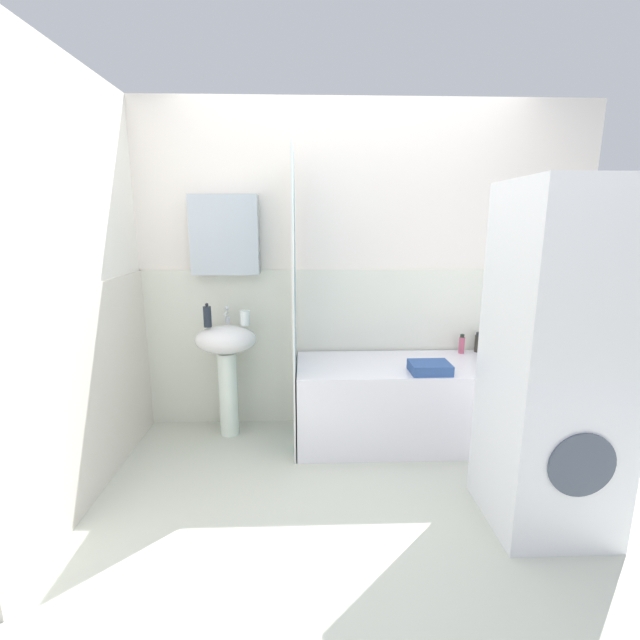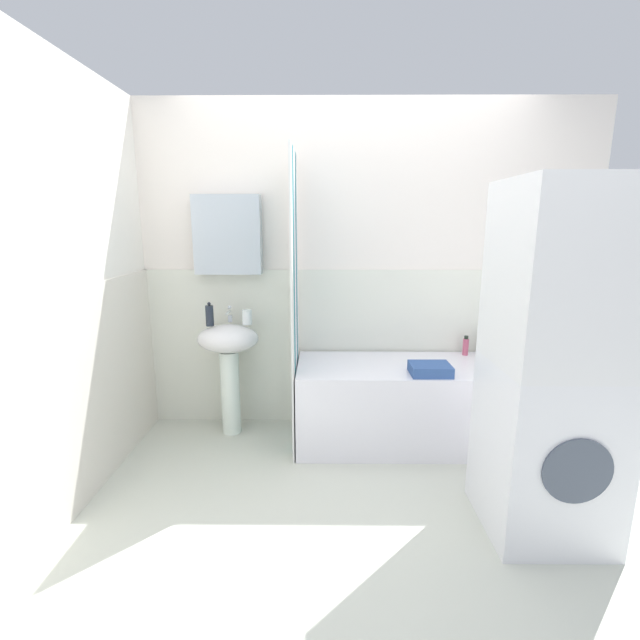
{
  "view_description": "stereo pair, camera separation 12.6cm",
  "coord_description": "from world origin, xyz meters",
  "views": [
    {
      "loc": [
        -0.34,
        -2.06,
        1.54
      ],
      "look_at": [
        -0.24,
        0.82,
        0.91
      ],
      "focal_mm": 24.98,
      "sensor_mm": 36.0,
      "label": 1
    },
    {
      "loc": [
        -0.21,
        -2.06,
        1.54
      ],
      "look_at": [
        -0.24,
        0.82,
        0.91
      ],
      "focal_mm": 24.98,
      "sensor_mm": 36.0,
      "label": 2
    }
  ],
  "objects": [
    {
      "name": "faucet",
      "position": [
        -0.9,
        1.11,
        0.89
      ],
      "size": [
        0.03,
        0.12,
        0.12
      ],
      "color": "silver",
      "rests_on": "sink"
    },
    {
      "name": "washer_dryer_stack",
      "position": [
        0.9,
        -0.01,
        0.87
      ],
      "size": [
        0.56,
        0.58,
        1.74
      ],
      "color": "white",
      "rests_on": "ground_plane"
    },
    {
      "name": "lotion_bottle",
      "position": [
        1.09,
        1.14,
        0.66
      ],
      "size": [
        0.04,
        0.04,
        0.18
      ],
      "color": "white",
      "rests_on": "bathtub"
    },
    {
      "name": "ground_plane",
      "position": [
        0.0,
        0.0,
        -0.02
      ],
      "size": [
        4.8,
        5.6,
        0.04
      ],
      "primitive_type": "cube",
      "color": "beige"
    },
    {
      "name": "wall_left_tiled",
      "position": [
        -1.57,
        0.34,
        1.12
      ],
      "size": [
        0.07,
        1.81,
        2.4
      ],
      "color": "white",
      "rests_on": "ground_plane"
    },
    {
      "name": "soap_dispenser",
      "position": [
        -1.02,
        1.0,
        0.9
      ],
      "size": [
        0.06,
        0.06,
        0.17
      ],
      "color": "#212733",
      "rests_on": "sink"
    },
    {
      "name": "body_wash_bottle",
      "position": [
        0.98,
        1.17,
        0.65
      ],
      "size": [
        0.05,
        0.05,
        0.15
      ],
      "color": "#2F2C26",
      "rests_on": "bathtub"
    },
    {
      "name": "conditioner_bottle",
      "position": [
        0.85,
        1.14,
        0.64
      ],
      "size": [
        0.04,
        0.04,
        0.15
      ],
      "color": "#BF526E",
      "rests_on": "bathtub"
    },
    {
      "name": "bathtub",
      "position": [
        0.4,
        0.9,
        0.29
      ],
      "size": [
        1.58,
        0.64,
        0.58
      ],
      "primitive_type": "cube",
      "color": "white",
      "rests_on": "ground_plane"
    },
    {
      "name": "wall_back_tiled",
      "position": [
        -0.05,
        1.26,
        1.14
      ],
      "size": [
        3.6,
        0.18,
        2.4
      ],
      "color": "white",
      "rests_on": "ground_plane"
    },
    {
      "name": "shower_curtain",
      "position": [
        -0.41,
        0.9,
        1.0
      ],
      "size": [
        0.01,
        0.64,
        2.0
      ],
      "color": "silver",
      "rests_on": "ground_plane"
    },
    {
      "name": "toothbrush_cup",
      "position": [
        -0.76,
        1.06,
        0.88
      ],
      "size": [
        0.07,
        0.07,
        0.1
      ],
      "primitive_type": "cylinder",
      "color": "white",
      "rests_on": "sink"
    },
    {
      "name": "towel_folded",
      "position": [
        0.48,
        0.7,
        0.61
      ],
      "size": [
        0.26,
        0.2,
        0.07
      ],
      "primitive_type": "cube",
      "rotation": [
        0.0,
        0.0,
        0.01
      ],
      "color": "#31508D",
      "rests_on": "bathtub"
    },
    {
      "name": "sink",
      "position": [
        -0.9,
        1.03,
        0.61
      ],
      "size": [
        0.44,
        0.34,
        0.83
      ],
      "color": "white",
      "rests_on": "ground_plane"
    }
  ]
}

